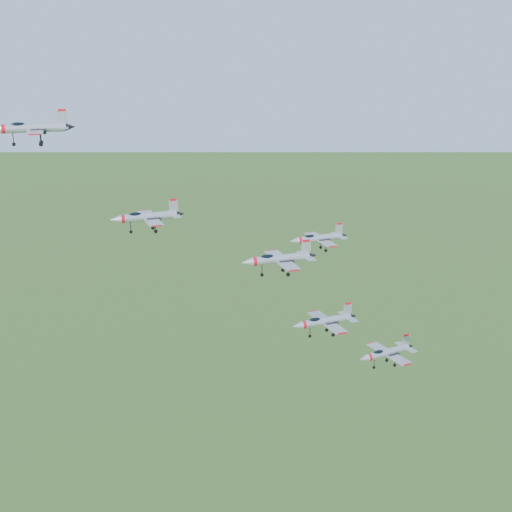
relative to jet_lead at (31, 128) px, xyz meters
name	(u,v)px	position (x,y,z in m)	size (l,w,h in m)	color
jet_lead	(31,128)	(0.00, 0.00, 0.00)	(12.32, 10.36, 3.31)	#A4A8B0
jet_left_high	(147,217)	(14.42, -7.75, -13.29)	(11.57, 9.62, 3.09)	#A4A8B0
jet_right_high	(279,259)	(25.06, -30.30, -14.99)	(10.67, 8.90, 2.85)	#A4A8B0
jet_left_low	(318,238)	(43.82, -9.53, -20.04)	(10.91, 9.05, 2.91)	#A4A8B0
jet_right_low	(324,321)	(35.98, -24.68, -28.03)	(11.05, 9.11, 2.95)	#A4A8B0
jet_trail	(386,353)	(56.98, -12.97, -42.69)	(12.56, 10.37, 3.36)	#A4A8B0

